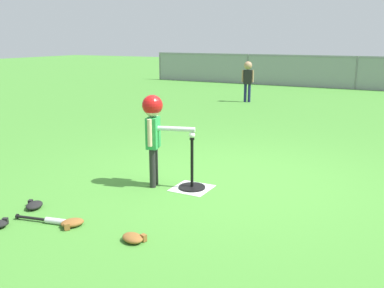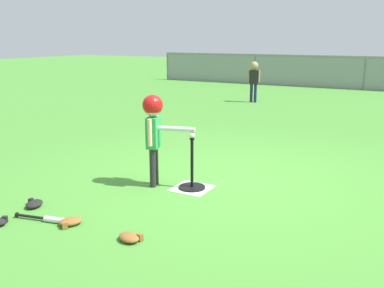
% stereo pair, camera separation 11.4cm
% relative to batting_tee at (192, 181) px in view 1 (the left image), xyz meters
% --- Properties ---
extents(ground_plane, '(60.00, 60.00, 0.00)m').
position_rel_batting_tee_xyz_m(ground_plane, '(0.31, 0.49, -0.09)').
color(ground_plane, '#478C33').
extents(home_plate, '(0.44, 0.44, 0.01)m').
position_rel_batting_tee_xyz_m(home_plate, '(0.00, -0.00, -0.09)').
color(home_plate, white).
rests_on(home_plate, ground_plane).
extents(batting_tee, '(0.32, 0.32, 0.62)m').
position_rel_batting_tee_xyz_m(batting_tee, '(0.00, 0.00, 0.00)').
color(batting_tee, black).
rests_on(batting_tee, ground_plane).
extents(baseball_on_tee, '(0.07, 0.07, 0.07)m').
position_rel_batting_tee_xyz_m(baseball_on_tee, '(0.00, -0.00, 0.56)').
color(baseball_on_tee, white).
rests_on(baseball_on_tee, batting_tee).
extents(batter_child, '(0.62, 0.32, 1.12)m').
position_rel_batting_tee_xyz_m(batter_child, '(-0.45, -0.13, 0.70)').
color(batter_child, '#262626').
rests_on(batter_child, ground_plane).
extents(fielder_near_left, '(0.32, 0.22, 1.13)m').
position_rel_batting_tee_xyz_m(fielder_near_left, '(-1.95, 7.05, 0.63)').
color(fielder_near_left, '#191E4C').
rests_on(fielder_near_left, ground_plane).
extents(spare_bat_silver, '(0.66, 0.20, 0.06)m').
position_rel_batting_tee_xyz_m(spare_bat_silver, '(-0.71, -1.53, -0.06)').
color(spare_bat_silver, silver).
rests_on(spare_bat_silver, ground_plane).
extents(glove_by_plate, '(0.24, 0.26, 0.07)m').
position_rel_batting_tee_xyz_m(glove_by_plate, '(-1.20, -1.33, -0.06)').
color(glove_by_plate, black).
rests_on(glove_by_plate, ground_plane).
extents(glove_near_bats, '(0.26, 0.22, 0.07)m').
position_rel_batting_tee_xyz_m(glove_near_bats, '(0.19, -1.48, -0.06)').
color(glove_near_bats, brown).
rests_on(glove_near_bats, ground_plane).
extents(glove_outfield_drop, '(0.26, 0.27, 0.07)m').
position_rel_batting_tee_xyz_m(glove_outfield_drop, '(-0.52, -1.49, -0.06)').
color(glove_outfield_drop, brown).
rests_on(glove_outfield_drop, ground_plane).
extents(outfield_fence, '(16.06, 0.06, 1.15)m').
position_rel_batting_tee_xyz_m(outfield_fence, '(0.31, 11.67, 0.52)').
color(outfield_fence, slate).
rests_on(outfield_fence, ground_plane).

